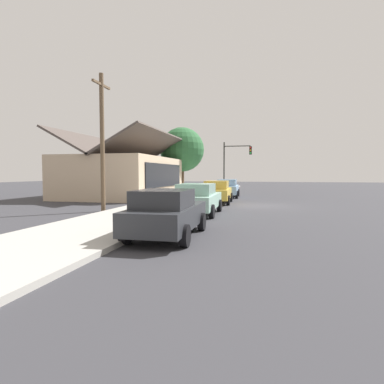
{
  "coord_description": "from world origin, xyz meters",
  "views": [
    {
      "loc": [
        -21.08,
        -0.56,
        2.11
      ],
      "look_at": [
        -2.47,
        3.78,
        0.99
      ],
      "focal_mm": 29.9,
      "sensor_mm": 36.0,
      "label": 1
    }
  ],
  "objects_px": {
    "car_mustard": "(217,192)",
    "traffic_light_main": "(235,159)",
    "car_charcoal": "(167,213)",
    "car_seafoam": "(198,199)",
    "utility_pole_wooden": "(102,140)",
    "fire_hydrant_red": "(161,208)",
    "shade_tree": "(182,150)",
    "car_skyblue": "(228,188)"
  },
  "relations": [
    {
      "from": "traffic_light_main",
      "to": "fire_hydrant_red",
      "type": "height_order",
      "value": "traffic_light_main"
    },
    {
      "from": "shade_tree",
      "to": "traffic_light_main",
      "type": "distance_m",
      "value": 6.61
    },
    {
      "from": "utility_pole_wooden",
      "to": "fire_hydrant_red",
      "type": "relative_size",
      "value": 10.56
    },
    {
      "from": "car_charcoal",
      "to": "shade_tree",
      "type": "bearing_deg",
      "value": 12.56
    },
    {
      "from": "car_seafoam",
      "to": "car_mustard",
      "type": "distance_m",
      "value": 6.26
    },
    {
      "from": "car_seafoam",
      "to": "utility_pole_wooden",
      "type": "bearing_deg",
      "value": 88.85
    },
    {
      "from": "car_seafoam",
      "to": "shade_tree",
      "type": "height_order",
      "value": "shade_tree"
    },
    {
      "from": "fire_hydrant_red",
      "to": "car_skyblue",
      "type": "bearing_deg",
      "value": -5.81
    },
    {
      "from": "car_charcoal",
      "to": "car_mustard",
      "type": "height_order",
      "value": "same"
    },
    {
      "from": "shade_tree",
      "to": "utility_pole_wooden",
      "type": "bearing_deg",
      "value": -178.79
    },
    {
      "from": "car_mustard",
      "to": "fire_hydrant_red",
      "type": "distance_m",
      "value": 8.29
    },
    {
      "from": "car_seafoam",
      "to": "shade_tree",
      "type": "relative_size",
      "value": 0.64
    },
    {
      "from": "car_mustard",
      "to": "traffic_light_main",
      "type": "height_order",
      "value": "traffic_light_main"
    },
    {
      "from": "car_charcoal",
      "to": "utility_pole_wooden",
      "type": "bearing_deg",
      "value": 41.67
    },
    {
      "from": "car_charcoal",
      "to": "car_seafoam",
      "type": "height_order",
      "value": "same"
    },
    {
      "from": "car_skyblue",
      "to": "shade_tree",
      "type": "relative_size",
      "value": 0.67
    },
    {
      "from": "car_seafoam",
      "to": "car_mustard",
      "type": "xyz_separation_m",
      "value": [
        6.26,
        -0.06,
        -0.0
      ]
    },
    {
      "from": "car_mustard",
      "to": "fire_hydrant_red",
      "type": "height_order",
      "value": "car_mustard"
    },
    {
      "from": "car_mustard",
      "to": "fire_hydrant_red",
      "type": "xyz_separation_m",
      "value": [
        -8.16,
        1.4,
        -0.32
      ]
    },
    {
      "from": "car_seafoam",
      "to": "traffic_light_main",
      "type": "xyz_separation_m",
      "value": [
        15.97,
        -0.33,
        2.67
      ]
    },
    {
      "from": "car_skyblue",
      "to": "fire_hydrant_red",
      "type": "distance_m",
      "value": 14.14
    },
    {
      "from": "car_mustard",
      "to": "utility_pole_wooden",
      "type": "distance_m",
      "value": 8.82
    },
    {
      "from": "car_mustard",
      "to": "shade_tree",
      "type": "height_order",
      "value": "shade_tree"
    },
    {
      "from": "car_charcoal",
      "to": "traffic_light_main",
      "type": "xyz_separation_m",
      "value": [
        21.97,
        -0.07,
        2.68
      ]
    },
    {
      "from": "car_charcoal",
      "to": "shade_tree",
      "type": "xyz_separation_m",
      "value": [
        24.36,
        5.97,
        3.9
      ]
    },
    {
      "from": "car_skyblue",
      "to": "utility_pole_wooden",
      "type": "xyz_separation_m",
      "value": [
        -12.14,
        5.43,
        3.11
      ]
    },
    {
      "from": "car_charcoal",
      "to": "traffic_light_main",
      "type": "distance_m",
      "value": 22.13
    },
    {
      "from": "car_mustard",
      "to": "traffic_light_main",
      "type": "xyz_separation_m",
      "value": [
        9.71,
        -0.26,
        2.68
      ]
    },
    {
      "from": "car_skyblue",
      "to": "utility_pole_wooden",
      "type": "bearing_deg",
      "value": 153.43
    },
    {
      "from": "shade_tree",
      "to": "traffic_light_main",
      "type": "xyz_separation_m",
      "value": [
        -2.39,
        -6.05,
        -1.22
      ]
    },
    {
      "from": "car_charcoal",
      "to": "utility_pole_wooden",
      "type": "distance_m",
      "value": 8.78
    },
    {
      "from": "shade_tree",
      "to": "fire_hydrant_red",
      "type": "distance_m",
      "value": 21.16
    },
    {
      "from": "traffic_light_main",
      "to": "utility_pole_wooden",
      "type": "xyz_separation_m",
      "value": [
        -15.96,
        5.66,
        0.44
      ]
    },
    {
      "from": "car_seafoam",
      "to": "traffic_light_main",
      "type": "bearing_deg",
      "value": -2.19
    },
    {
      "from": "car_mustard",
      "to": "traffic_light_main",
      "type": "distance_m",
      "value": 10.08
    },
    {
      "from": "utility_pole_wooden",
      "to": "fire_hydrant_red",
      "type": "xyz_separation_m",
      "value": [
        -1.92,
        -4.0,
        -3.43
      ]
    },
    {
      "from": "traffic_light_main",
      "to": "utility_pole_wooden",
      "type": "height_order",
      "value": "utility_pole_wooden"
    },
    {
      "from": "car_seafoam",
      "to": "fire_hydrant_red",
      "type": "xyz_separation_m",
      "value": [
        -1.91,
        1.33,
        -0.32
      ]
    },
    {
      "from": "car_seafoam",
      "to": "traffic_light_main",
      "type": "distance_m",
      "value": 16.19
    },
    {
      "from": "car_skyblue",
      "to": "utility_pole_wooden",
      "type": "height_order",
      "value": "utility_pole_wooden"
    },
    {
      "from": "shade_tree",
      "to": "car_seafoam",
      "type": "bearing_deg",
      "value": -162.7
    },
    {
      "from": "car_seafoam",
      "to": "shade_tree",
      "type": "distance_m",
      "value": 19.62
    }
  ]
}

